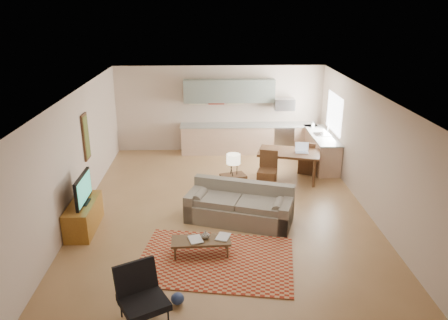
{
  "coord_description": "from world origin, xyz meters",
  "views": [
    {
      "loc": [
        -0.32,
        -8.98,
        4.51
      ],
      "look_at": [
        0.0,
        0.3,
        1.15
      ],
      "focal_mm": 35.0,
      "sensor_mm": 36.0,
      "label": 1
    }
  ],
  "objects_px": {
    "console_table": "(233,188)",
    "dining_table": "(288,166)",
    "coffee_table": "(201,247)",
    "sofa": "(239,204)",
    "armchair": "(143,297)",
    "tv_credenza": "(84,216)"
  },
  "relations": [
    {
      "from": "console_table",
      "to": "dining_table",
      "type": "bearing_deg",
      "value": 21.35
    },
    {
      "from": "coffee_table",
      "to": "sofa",
      "type": "bearing_deg",
      "value": 56.12
    },
    {
      "from": "coffee_table",
      "to": "armchair",
      "type": "relative_size",
      "value": 1.3
    },
    {
      "from": "console_table",
      "to": "sofa",
      "type": "bearing_deg",
      "value": -103.7
    },
    {
      "from": "sofa",
      "to": "coffee_table",
      "type": "relative_size",
      "value": 2.11
    },
    {
      "from": "dining_table",
      "to": "sofa",
      "type": "bearing_deg",
      "value": -107.4
    },
    {
      "from": "tv_credenza",
      "to": "sofa",
      "type": "bearing_deg",
      "value": 4.26
    },
    {
      "from": "armchair",
      "to": "console_table",
      "type": "xyz_separation_m",
      "value": [
        1.55,
        4.2,
        -0.1
      ]
    },
    {
      "from": "sofa",
      "to": "armchair",
      "type": "height_order",
      "value": "armchair"
    },
    {
      "from": "armchair",
      "to": "dining_table",
      "type": "relative_size",
      "value": 0.54
    },
    {
      "from": "coffee_table",
      "to": "tv_credenza",
      "type": "height_order",
      "value": "tv_credenza"
    },
    {
      "from": "sofa",
      "to": "armchair",
      "type": "bearing_deg",
      "value": -98.9
    },
    {
      "from": "coffee_table",
      "to": "console_table",
      "type": "bearing_deg",
      "value": 70.26
    },
    {
      "from": "sofa",
      "to": "dining_table",
      "type": "height_order",
      "value": "sofa"
    },
    {
      "from": "coffee_table",
      "to": "tv_credenza",
      "type": "relative_size",
      "value": 0.84
    },
    {
      "from": "sofa",
      "to": "tv_credenza",
      "type": "distance_m",
      "value": 3.29
    },
    {
      "from": "coffee_table",
      "to": "tv_credenza",
      "type": "xyz_separation_m",
      "value": [
        -2.47,
        1.09,
        0.14
      ]
    },
    {
      "from": "coffee_table",
      "to": "armchair",
      "type": "xyz_separation_m",
      "value": [
        -0.82,
        -1.8,
        0.26
      ]
    },
    {
      "from": "tv_credenza",
      "to": "dining_table",
      "type": "bearing_deg",
      "value": 28.33
    },
    {
      "from": "sofa",
      "to": "tv_credenza",
      "type": "xyz_separation_m",
      "value": [
        -3.28,
        -0.24,
        -0.1
      ]
    },
    {
      "from": "sofa",
      "to": "console_table",
      "type": "height_order",
      "value": "sofa"
    },
    {
      "from": "tv_credenza",
      "to": "dining_table",
      "type": "distance_m",
      "value": 5.4
    }
  ]
}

